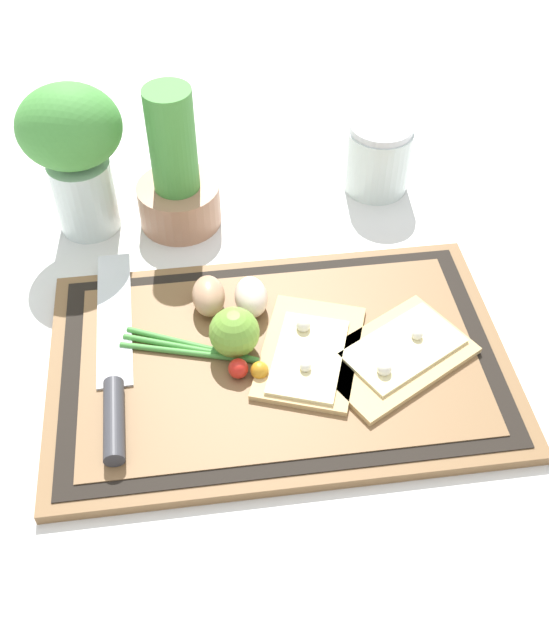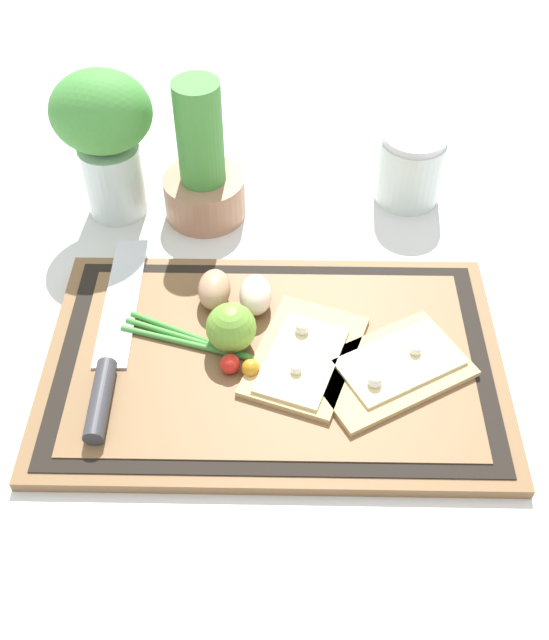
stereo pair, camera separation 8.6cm
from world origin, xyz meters
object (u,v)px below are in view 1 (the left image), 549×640
object	(u,v)px
lime	(234,332)
sauce_jar	(378,161)
pizza_slice_near	(397,354)
herb_glass	(74,149)
egg_brown	(208,296)
cherry_tomato_yellow	(259,370)
cherry_tomato_red	(238,368)
pizza_slice_far	(309,352)
herb_pot	(177,180)
knife	(114,381)
egg_pink	(251,297)

from	to	relation	value
lime	sauce_jar	distance (m)	0.38
pizza_slice_near	herb_glass	bearing A→B (deg)	139.64
egg_brown	herb_glass	xyz separation A→B (m)	(-0.15, 0.19, 0.09)
sauce_jar	pizza_slice_near	bearing A→B (deg)	-98.87
egg_brown	cherry_tomato_yellow	world-z (taller)	egg_brown
egg_brown	cherry_tomato_red	distance (m)	0.11
pizza_slice_near	herb_glass	size ratio (longest dim) A/B	0.96
pizza_slice_far	herb_pot	bearing A→B (deg)	115.66
lime	sauce_jar	size ratio (longest dim) A/B	0.56
pizza_slice_far	herb_pot	xyz separation A→B (m)	(-0.13, 0.28, 0.05)
knife	sauce_jar	xyz separation A→B (m)	(0.37, 0.33, 0.02)
knife	lime	bearing A→B (deg)	14.33
pizza_slice_near	egg_brown	bearing A→B (deg)	152.56
egg_brown	egg_pink	distance (m)	0.05
herb_pot	cherry_tomato_yellow	bearing A→B (deg)	-76.16
cherry_tomato_red	pizza_slice_far	bearing A→B (deg)	12.19
knife	cherry_tomato_yellow	distance (m)	0.16
egg_brown	herb_pot	bearing A→B (deg)	98.08
pizza_slice_far	cherry_tomato_yellow	bearing A→B (deg)	-159.29
cherry_tomato_red	pizza_slice_near	bearing A→B (deg)	0.74
pizza_slice_near	herb_pot	bearing A→B (deg)	128.16
sauce_jar	herb_glass	size ratio (longest dim) A/B	0.50
egg_brown	egg_pink	world-z (taller)	same
herb_pot	herb_glass	xyz separation A→B (m)	(-0.12, 0.01, 0.05)
pizza_slice_far	egg_brown	world-z (taller)	egg_brown
herb_pot	lime	bearing A→B (deg)	-78.78
pizza_slice_near	knife	size ratio (longest dim) A/B	0.63
egg_pink	herb_glass	bearing A→B (deg)	134.52
lime	herb_pot	distance (m)	0.26
cherry_tomato_yellow	egg_pink	bearing A→B (deg)	88.68
pizza_slice_far	egg_pink	xyz separation A→B (m)	(-0.06, 0.08, 0.01)
pizza_slice_near	herb_glass	xyz separation A→B (m)	(-0.35, 0.30, 0.10)
cherry_tomato_yellow	herb_glass	distance (m)	0.38
pizza_slice_near	knife	world-z (taller)	pizza_slice_near
cherry_tomato_yellow	sauce_jar	xyz separation A→B (m)	(0.21, 0.34, 0.02)
pizza_slice_far	cherry_tomato_yellow	world-z (taller)	pizza_slice_far
pizza_slice_near	sauce_jar	xyz separation A→B (m)	(0.05, 0.33, 0.02)
cherry_tomato_red	herb_pot	distance (m)	0.30
egg_pink	lime	xyz separation A→B (m)	(-0.03, -0.06, 0.01)
pizza_slice_far	herb_glass	world-z (taller)	herb_glass
pizza_slice_near	knife	bearing A→B (deg)	179.77
herb_glass	lime	bearing A→B (deg)	-56.65
knife	egg_brown	size ratio (longest dim) A/B	5.48
cherry_tomato_red	sauce_jar	distance (m)	0.41
pizza_slice_far	cherry_tomato_red	xyz separation A→B (m)	(-0.08, -0.02, 0.01)
pizza_slice_near	egg_pink	distance (m)	0.18
pizza_slice_near	lime	xyz separation A→B (m)	(-0.18, 0.04, 0.02)
pizza_slice_far	herb_glass	size ratio (longest dim) A/B	0.88
herb_pot	pizza_slice_near	bearing A→B (deg)	-51.84
egg_pink	cherry_tomato_yellow	distance (m)	0.10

